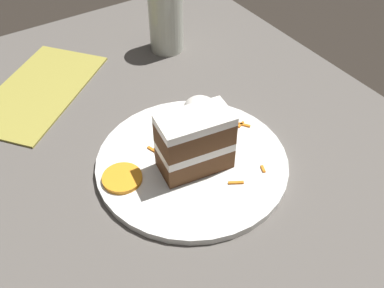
{
  "coord_description": "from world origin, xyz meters",
  "views": [
    {
      "loc": [
        0.41,
        -0.2,
        0.53
      ],
      "look_at": [
        0.01,
        0.06,
        0.08
      ],
      "focal_mm": 42.0,
      "sensor_mm": 36.0,
      "label": 1
    }
  ],
  "objects_px": {
    "menu_card": "(39,90)",
    "drinking_glass": "(166,24)",
    "plate": "(192,163)",
    "cream_dollop": "(201,111)",
    "cake_slice": "(195,142)",
    "orange_garnish": "(122,178)"
  },
  "relations": [
    {
      "from": "orange_garnish",
      "to": "menu_card",
      "type": "relative_size",
      "value": 0.21
    },
    {
      "from": "cake_slice",
      "to": "drinking_glass",
      "type": "bearing_deg",
      "value": -15.69
    },
    {
      "from": "cream_dollop",
      "to": "drinking_glass",
      "type": "xyz_separation_m",
      "value": [
        -0.24,
        0.08,
        0.02
      ]
    },
    {
      "from": "drinking_glass",
      "to": "menu_card",
      "type": "distance_m",
      "value": 0.28
    },
    {
      "from": "menu_card",
      "to": "orange_garnish",
      "type": "bearing_deg",
      "value": 146.26
    },
    {
      "from": "orange_garnish",
      "to": "drinking_glass",
      "type": "distance_m",
      "value": 0.38
    },
    {
      "from": "plate",
      "to": "cake_slice",
      "type": "height_order",
      "value": "cake_slice"
    },
    {
      "from": "cream_dollop",
      "to": "orange_garnish",
      "type": "height_order",
      "value": "cream_dollop"
    },
    {
      "from": "cream_dollop",
      "to": "drinking_glass",
      "type": "bearing_deg",
      "value": 162.19
    },
    {
      "from": "plate",
      "to": "cream_dollop",
      "type": "distance_m",
      "value": 0.1
    },
    {
      "from": "drinking_glass",
      "to": "orange_garnish",
      "type": "bearing_deg",
      "value": -40.4
    },
    {
      "from": "cream_dollop",
      "to": "drinking_glass",
      "type": "relative_size",
      "value": 0.5
    },
    {
      "from": "cream_dollop",
      "to": "menu_card",
      "type": "height_order",
      "value": "cream_dollop"
    },
    {
      "from": "cake_slice",
      "to": "cream_dollop",
      "type": "bearing_deg",
      "value": -30.82
    },
    {
      "from": "cream_dollop",
      "to": "orange_garnish",
      "type": "relative_size",
      "value": 1.09
    },
    {
      "from": "menu_card",
      "to": "drinking_glass",
      "type": "bearing_deg",
      "value": -129.21
    },
    {
      "from": "cake_slice",
      "to": "orange_garnish",
      "type": "relative_size",
      "value": 1.9
    },
    {
      "from": "plate",
      "to": "cream_dollop",
      "type": "xyz_separation_m",
      "value": [
        -0.07,
        0.06,
        0.03
      ]
    },
    {
      "from": "cake_slice",
      "to": "drinking_glass",
      "type": "height_order",
      "value": "drinking_glass"
    },
    {
      "from": "plate",
      "to": "orange_garnish",
      "type": "distance_m",
      "value": 0.11
    },
    {
      "from": "plate",
      "to": "orange_garnish",
      "type": "height_order",
      "value": "orange_garnish"
    },
    {
      "from": "orange_garnish",
      "to": "plate",
      "type": "bearing_deg",
      "value": 78.76
    }
  ]
}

